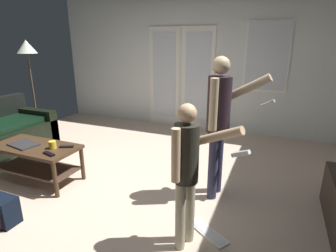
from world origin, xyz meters
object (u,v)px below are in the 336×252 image
(coffee_table, at_px, (36,155))
(laptop_closed, at_px, (24,144))
(backpack, at_px, (1,211))
(person_child, at_px, (188,165))
(loose_keyboard, at_px, (208,232))
(floor_lamp, at_px, (27,53))
(dvd_remote_slim, at_px, (67,147))
(tv_remote_black, at_px, (49,154))
(person_adult, at_px, (220,116))
(cup_near_edge, at_px, (52,145))

(coffee_table, bearing_deg, laptop_closed, -164.18)
(backpack, bearing_deg, person_child, 13.31)
(loose_keyboard, bearing_deg, backpack, -161.70)
(floor_lamp, bearing_deg, coffee_table, -42.75)
(loose_keyboard, bearing_deg, dvd_remote_slim, 171.44)
(coffee_table, distance_m, tv_remote_black, 0.43)
(coffee_table, bearing_deg, loose_keyboard, -4.34)
(coffee_table, relative_size, person_adult, 0.70)
(person_child, bearing_deg, laptop_closed, 171.36)
(person_adult, bearing_deg, tv_remote_black, -159.59)
(person_child, relative_size, backpack, 4.11)
(backpack, xyz_separation_m, dvd_remote_slim, (0.04, 0.90, 0.34))
(person_adult, xyz_separation_m, loose_keyboard, (0.09, -0.69, -0.93))
(person_adult, bearing_deg, laptop_closed, -166.39)
(backpack, bearing_deg, floor_lamp, 130.57)
(laptop_closed, bearing_deg, backpack, -45.21)
(floor_lamp, relative_size, backpack, 5.65)
(floor_lamp, relative_size, tv_remote_black, 10.17)
(backpack, relative_size, loose_keyboard, 0.70)
(coffee_table, height_order, dvd_remote_slim, dvd_remote_slim)
(person_adult, height_order, cup_near_edge, person_adult)
(dvd_remote_slim, bearing_deg, person_child, -41.46)
(backpack, bearing_deg, dvd_remote_slim, 87.67)
(backpack, height_order, laptop_closed, laptop_closed)
(backpack, distance_m, loose_keyboard, 1.99)
(floor_lamp, relative_size, cup_near_edge, 18.89)
(backpack, height_order, dvd_remote_slim, dvd_remote_slim)
(cup_near_edge, xyz_separation_m, tv_remote_black, (0.10, -0.16, -0.03))
(person_adult, xyz_separation_m, floor_lamp, (-3.66, 0.87, 0.56))
(tv_remote_black, xyz_separation_m, dvd_remote_slim, (0.03, 0.25, 0.00))
(cup_near_edge, distance_m, dvd_remote_slim, 0.16)
(loose_keyboard, distance_m, dvd_remote_slim, 1.92)
(coffee_table, distance_m, loose_keyboard, 2.28)
(coffee_table, xyz_separation_m, laptop_closed, (-0.14, -0.04, 0.14))
(floor_lamp, distance_m, laptop_closed, 2.22)
(person_adult, distance_m, loose_keyboard, 1.16)
(cup_near_edge, bearing_deg, tv_remote_black, -57.42)
(loose_keyboard, height_order, tv_remote_black, tv_remote_black)
(floor_lamp, bearing_deg, backpack, -49.43)
(floor_lamp, height_order, laptop_closed, floor_lamp)
(person_child, height_order, dvd_remote_slim, person_child)
(loose_keyboard, xyz_separation_m, dvd_remote_slim, (-1.85, 0.28, 0.47))
(backpack, bearing_deg, tv_remote_black, 89.05)
(laptop_closed, height_order, tv_remote_black, tv_remote_black)
(coffee_table, bearing_deg, dvd_remote_slim, 14.82)
(dvd_remote_slim, bearing_deg, coffee_table, 169.34)
(person_child, distance_m, backpack, 1.89)
(loose_keyboard, height_order, laptop_closed, laptop_closed)
(coffee_table, distance_m, laptop_closed, 0.20)
(person_adult, distance_m, floor_lamp, 3.80)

